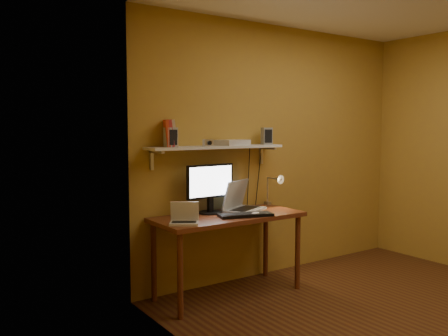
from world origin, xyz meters
TOP-DOWN VIEW (x-y plane):
  - room at (0.00, 0.00)m, footprint 3.44×3.24m
  - desk at (-0.87, 1.28)m, footprint 1.40×0.60m
  - wall_shelf at (-0.87, 1.47)m, footprint 1.40×0.25m
  - monitor at (-0.97, 1.43)m, footprint 0.51×0.23m
  - laptop at (-0.64, 1.40)m, footprint 0.48×0.43m
  - netbook at (-1.40, 1.16)m, footprint 0.29×0.27m
  - keyboard at (-0.79, 1.13)m, footprint 0.52×0.30m
  - mouse at (-0.71, 1.09)m, footprint 0.12×0.09m
  - desk_lamp at (-0.21, 1.41)m, footprint 0.09×0.23m
  - speaker_left at (-1.36, 1.47)m, footprint 0.10×0.10m
  - speaker_right at (-0.27, 1.47)m, footprint 0.12×0.12m
  - books at (-1.34, 1.50)m, footprint 0.17×0.17m
  - shelf_camera at (-1.01, 1.40)m, footprint 0.11×0.06m
  - router at (-0.69, 1.48)m, footprint 0.36×0.28m

SIDE VIEW (x-z plane):
  - desk at x=-0.87m, z-range 0.29..1.04m
  - keyboard at x=-0.79m, z-range 0.75..0.78m
  - mouse at x=-0.71m, z-range 0.75..0.79m
  - netbook at x=-1.40m, z-range 0.71..0.89m
  - laptop at x=-0.64m, z-range 0.68..0.97m
  - desk_lamp at x=-0.21m, z-range 0.77..1.15m
  - monitor at x=-0.97m, z-range 0.78..1.24m
  - room at x=0.00m, z-range -0.02..2.62m
  - wall_shelf at x=-0.87m, z-range 1.26..1.46m
  - router at x=-0.69m, z-range 1.38..1.43m
  - shelf_camera at x=-1.01m, z-range 1.38..1.44m
  - speaker_right at x=-0.27m, z-range 1.38..1.54m
  - speaker_left at x=-1.36m, z-range 1.38..1.55m
  - books at x=-1.34m, z-range 1.37..1.62m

